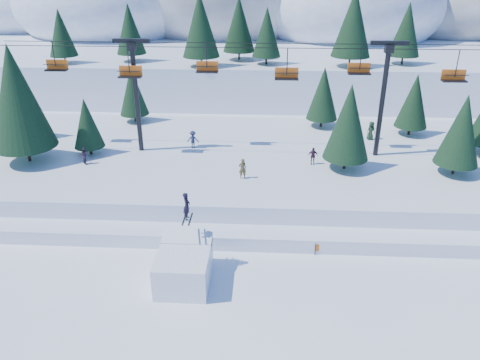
# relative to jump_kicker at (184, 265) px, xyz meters

# --- Properties ---
(ground) EXTENTS (160.00, 160.00, 0.00)m
(ground) POSITION_rel_jump_kicker_xyz_m (2.22, -1.42, -1.24)
(ground) COLOR white
(ground) RESTS_ON ground
(mid_shelf) EXTENTS (70.00, 22.00, 2.50)m
(mid_shelf) POSITION_rel_jump_kicker_xyz_m (2.22, 16.58, 0.01)
(mid_shelf) COLOR white
(mid_shelf) RESTS_ON ground
(berm) EXTENTS (70.00, 6.00, 1.10)m
(berm) POSITION_rel_jump_kicker_xyz_m (2.22, 6.58, -0.69)
(berm) COLOR white
(berm) RESTS_ON ground
(mountain_ridge) EXTENTS (119.00, 60.41, 26.46)m
(mountain_ridge) POSITION_rel_jump_kicker_xyz_m (-2.87, 71.94, 8.40)
(mountain_ridge) COLOR white
(mountain_ridge) RESTS_ON ground
(jump_kicker) EXTENTS (3.28, 4.47, 5.67)m
(jump_kicker) POSITION_rel_jump_kicker_xyz_m (0.00, 0.00, 0.00)
(jump_kicker) COLOR white
(jump_kicker) RESTS_ON ground
(chairlift) EXTENTS (46.00, 3.21, 10.28)m
(chairlift) POSITION_rel_jump_kicker_xyz_m (3.91, 16.63, 8.08)
(chairlift) COLOR black
(chairlift) RESTS_ON mid_shelf
(conifer_stand) EXTENTS (62.61, 16.24, 10.35)m
(conifer_stand) POSITION_rel_jump_kicker_xyz_m (5.45, 16.88, 5.83)
(conifer_stand) COLOR black
(conifer_stand) RESTS_ON mid_shelf
(distant_skiers) EXTENTS (27.44, 10.80, 1.87)m
(distant_skiers) POSITION_rel_jump_kicker_xyz_m (3.41, 16.30, 2.11)
(distant_skiers) COLOR brown
(distant_skiers) RESTS_ON mid_shelf
(banner_near) EXTENTS (2.77, 0.77, 0.90)m
(banner_near) POSITION_rel_jump_kicker_xyz_m (10.03, 3.88, -0.70)
(banner_near) COLOR black
(banner_near) RESTS_ON ground
(banner_far) EXTENTS (2.72, 0.94, 0.90)m
(banner_far) POSITION_rel_jump_kicker_xyz_m (12.98, 5.31, -0.70)
(banner_far) COLOR black
(banner_far) RESTS_ON ground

